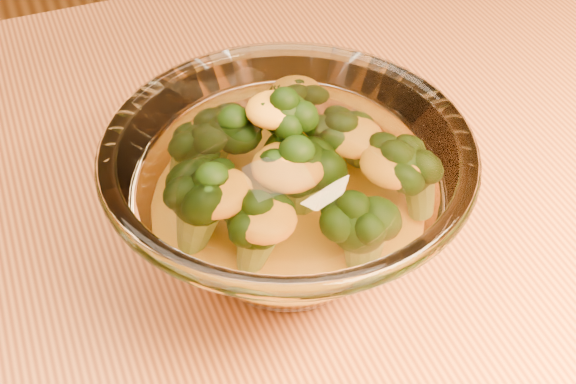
{
  "coord_description": "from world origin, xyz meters",
  "views": [
    {
      "loc": [
        -0.18,
        -0.32,
        1.15
      ],
      "look_at": [
        -0.05,
        0.02,
        0.81
      ],
      "focal_mm": 50.0,
      "sensor_mm": 36.0,
      "label": 1
    }
  ],
  "objects": [
    {
      "name": "broccoli_heap",
      "position": [
        -0.05,
        0.03,
        0.82
      ],
      "size": [
        0.16,
        0.16,
        0.08
      ],
      "color": "black",
      "rests_on": "cheese_sauce"
    },
    {
      "name": "table",
      "position": [
        0.0,
        0.0,
        0.65
      ],
      "size": [
        1.2,
        0.8,
        0.75
      ],
      "color": "#C9773C",
      "rests_on": "ground"
    },
    {
      "name": "glass_bowl",
      "position": [
        -0.05,
        0.02,
        0.8
      ],
      "size": [
        0.23,
        0.23,
        0.1
      ],
      "color": "white",
      "rests_on": "table"
    },
    {
      "name": "cheese_sauce",
      "position": [
        -0.05,
        0.02,
        0.78
      ],
      "size": [
        0.12,
        0.12,
        0.03
      ],
      "primitive_type": "ellipsoid",
      "color": "#FAAD15",
      "rests_on": "glass_bowl"
    }
  ]
}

